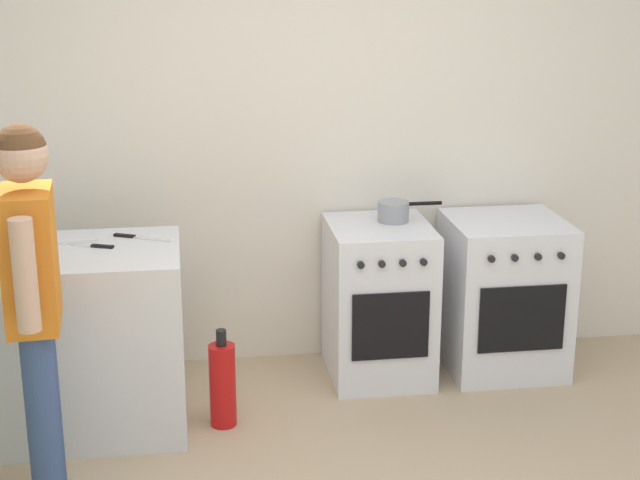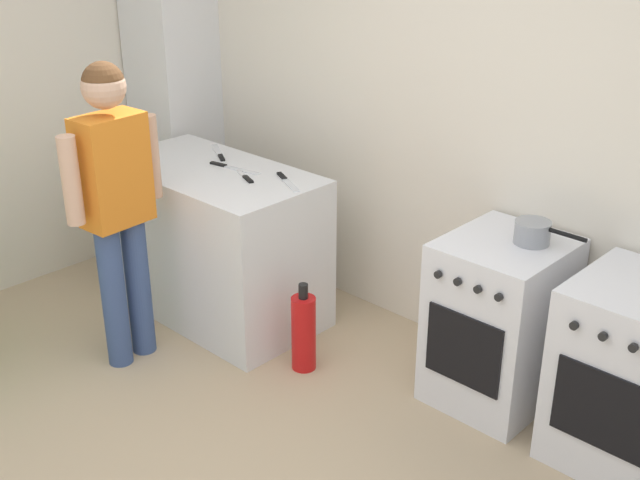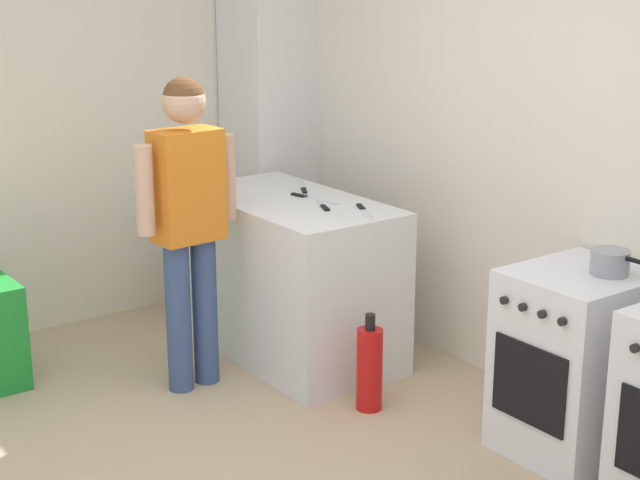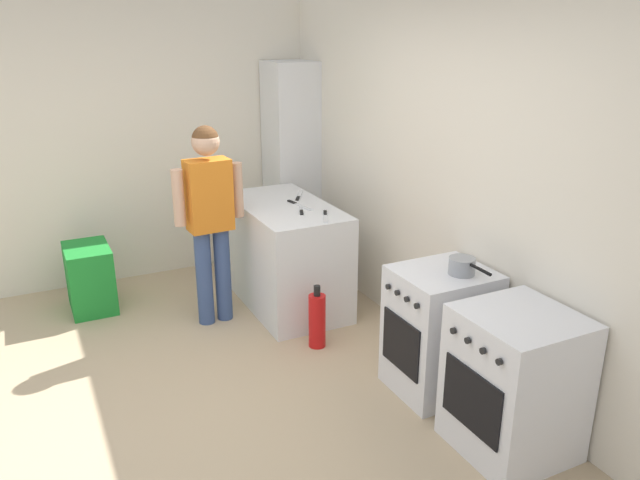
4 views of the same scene
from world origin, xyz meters
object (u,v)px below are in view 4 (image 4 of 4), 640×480
at_px(pot, 462,266).
at_px(larder_cabinet, 291,165).
at_px(knife_chef, 325,216).
at_px(person, 210,209).
at_px(oven_left, 440,331).
at_px(knife_carving, 299,196).
at_px(oven_right, 515,383).
at_px(knife_bread, 299,205).
at_px(recycling_crate_upper, 88,263).
at_px(knife_paring, 301,211).
at_px(fire_extinguisher, 317,320).
at_px(recycling_crate_lower, 92,293).

bearing_deg(pot, larder_cabinet, 179.32).
height_order(knife_chef, person, person).
relative_size(oven_left, larder_cabinet, 0.42).
height_order(knife_carving, larder_cabinet, larder_cabinet).
relative_size(oven_left, oven_right, 1.00).
xyz_separation_m(pot, knife_bread, (-1.71, -0.35, -0.00)).
distance_m(knife_chef, knife_bread, 0.39).
relative_size(person, recycling_crate_upper, 3.11).
height_order(oven_right, knife_carving, knife_carving).
height_order(pot, recycling_crate_upper, pot).
bearing_deg(larder_cabinet, knife_bread, -20.48).
height_order(knife_paring, recycling_crate_upper, knife_paring).
relative_size(knife_paring, fire_extinguisher, 0.41).
bearing_deg(fire_extinguisher, recycling_crate_lower, -135.26).
bearing_deg(recycling_crate_lower, knife_paring, 60.56).
bearing_deg(person, knife_paring, 74.31).
height_order(knife_bread, recycling_crate_lower, knife_bread).
height_order(knife_bread, recycling_crate_upper, knife_bread).
xyz_separation_m(pot, recycling_crate_lower, (-2.42, -2.00, -0.76)).
height_order(knife_paring, recycling_crate_lower, knife_paring).
xyz_separation_m(knife_chef, recycling_crate_upper, (-1.10, -1.70, -0.48)).
relative_size(oven_right, knife_paring, 4.16).
bearing_deg(knife_paring, larder_cabinet, 159.89).
distance_m(oven_left, knife_paring, 1.55).
bearing_deg(recycling_crate_lower, fire_extinguisher, 44.74).
bearing_deg(knife_paring, oven_left, 13.36).
xyz_separation_m(knife_paring, larder_cabinet, (-1.21, 0.44, 0.09)).
bearing_deg(knife_carving, person, -74.12).
height_order(knife_paring, larder_cabinet, larder_cabinet).
relative_size(knife_bread, fire_extinguisher, 0.70).
bearing_deg(knife_carving, oven_right, 3.56).
bearing_deg(knife_bread, recycling_crate_upper, -113.48).
bearing_deg(knife_bread, knife_paring, -18.02).
bearing_deg(oven_right, pot, 173.52).
bearing_deg(oven_left, fire_extinguisher, -151.22).
bearing_deg(recycling_crate_lower, knife_bread, 66.52).
xyz_separation_m(oven_right, knife_bread, (-2.32, -0.28, 0.48)).
bearing_deg(recycling_crate_upper, fire_extinguisher, 44.74).
height_order(recycling_crate_upper, larder_cabinet, larder_cabinet).
distance_m(pot, recycling_crate_lower, 3.23).
bearing_deg(pot, oven_right, -6.48).
bearing_deg(knife_bread, oven_left, 9.90).
distance_m(knife_paring, recycling_crate_upper, 1.89).
height_order(oven_right, fire_extinguisher, oven_right).
bearing_deg(person, recycling_crate_lower, -128.25).
xyz_separation_m(knife_carving, person, (0.25, -0.88, 0.06)).
bearing_deg(oven_right, fire_extinguisher, -163.06).
bearing_deg(recycling_crate_upper, knife_bread, 66.52).
bearing_deg(knife_chef, fire_extinguisher, -34.42).
height_order(pot, person, person).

